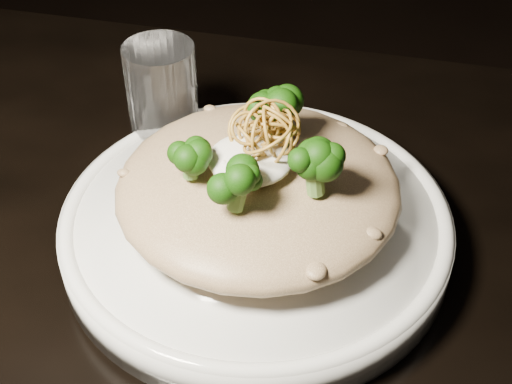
% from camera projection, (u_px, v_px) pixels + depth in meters
% --- Properties ---
extents(table, '(1.10, 0.80, 0.75)m').
position_uv_depth(table, '(193.00, 353.00, 0.61)').
color(table, black).
rests_on(table, ground).
extents(plate, '(0.32, 0.32, 0.03)m').
position_uv_depth(plate, '(256.00, 227.00, 0.59)').
color(plate, silver).
rests_on(plate, table).
extents(risotto, '(0.23, 0.23, 0.05)m').
position_uv_depth(risotto, '(258.00, 187.00, 0.56)').
color(risotto, brown).
rests_on(risotto, plate).
extents(broccoli, '(0.15, 0.15, 0.05)m').
position_uv_depth(broccoli, '(259.00, 139.00, 0.52)').
color(broccoli, black).
rests_on(broccoli, risotto).
extents(cheese, '(0.06, 0.06, 0.02)m').
position_uv_depth(cheese, '(250.00, 159.00, 0.53)').
color(cheese, white).
rests_on(cheese, risotto).
extents(shallots, '(0.06, 0.06, 0.04)m').
position_uv_depth(shallots, '(266.00, 122.00, 0.52)').
color(shallots, brown).
rests_on(shallots, cheese).
extents(drinking_glass, '(0.07, 0.07, 0.11)m').
position_uv_depth(drinking_glass, '(163.00, 102.00, 0.65)').
color(drinking_glass, white).
rests_on(drinking_glass, table).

